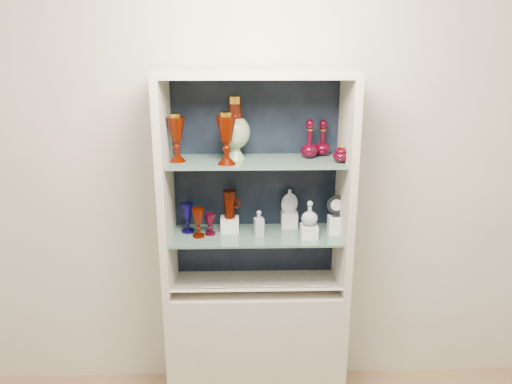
{
  "coord_description": "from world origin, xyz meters",
  "views": [
    {
      "loc": [
        -0.07,
        -1.02,
        2.08
      ],
      "look_at": [
        0.0,
        1.53,
        1.3
      ],
      "focal_mm": 35.0,
      "sensor_mm": 36.0,
      "label": 1
    }
  ],
  "objects_px": {
    "ruby_goblet_tall": "(198,223)",
    "clear_square_bottle": "(259,223)",
    "pedestal_lamp_left": "(176,138)",
    "flat_flask": "(290,201)",
    "ruby_goblet_small": "(210,224)",
    "enamel_urn": "(235,128)",
    "clear_round_decanter": "(310,214)",
    "ruby_decanter_a": "(310,136)",
    "cobalt_goblet": "(187,218)",
    "pedestal_lamp_right": "(226,138)",
    "ruby_pitcher": "(230,204)",
    "lidded_bowl": "(341,153)",
    "ruby_decanter_b": "(323,137)",
    "cameo_medallion": "(336,206)"
  },
  "relations": [
    {
      "from": "lidded_bowl",
      "to": "ruby_goblet_small",
      "type": "xyz_separation_m",
      "value": [
        -0.69,
        0.07,
        -0.41
      ]
    },
    {
      "from": "ruby_goblet_small",
      "to": "clear_round_decanter",
      "type": "xyz_separation_m",
      "value": [
        0.54,
        -0.06,
        0.08
      ]
    },
    {
      "from": "flat_flask",
      "to": "cameo_medallion",
      "type": "distance_m",
      "value": 0.27
    },
    {
      "from": "ruby_goblet_tall",
      "to": "clear_square_bottle",
      "type": "xyz_separation_m",
      "value": [
        0.33,
        0.01,
        -0.01
      ]
    },
    {
      "from": "ruby_decanter_a",
      "to": "ruby_decanter_b",
      "type": "bearing_deg",
      "value": 34.35
    },
    {
      "from": "cobalt_goblet",
      "to": "flat_flask",
      "type": "height_order",
      "value": "flat_flask"
    },
    {
      "from": "ruby_goblet_tall",
      "to": "clear_round_decanter",
      "type": "bearing_deg",
      "value": -2.57
    },
    {
      "from": "pedestal_lamp_right",
      "to": "ruby_pitcher",
      "type": "distance_m",
      "value": 0.42
    },
    {
      "from": "flat_flask",
      "to": "clear_round_decanter",
      "type": "relative_size",
      "value": 1.05
    },
    {
      "from": "cobalt_goblet",
      "to": "lidded_bowl",
      "type": "bearing_deg",
      "value": -7.41
    },
    {
      "from": "pedestal_lamp_left",
      "to": "pedestal_lamp_right",
      "type": "height_order",
      "value": "pedestal_lamp_right"
    },
    {
      "from": "ruby_goblet_tall",
      "to": "flat_flask",
      "type": "relative_size",
      "value": 1.18
    },
    {
      "from": "enamel_urn",
      "to": "pedestal_lamp_left",
      "type": "bearing_deg",
      "value": -168.24
    },
    {
      "from": "pedestal_lamp_right",
      "to": "ruby_decanter_b",
      "type": "bearing_deg",
      "value": 19.27
    },
    {
      "from": "ruby_decanter_b",
      "to": "ruby_pitcher",
      "type": "distance_m",
      "value": 0.63
    },
    {
      "from": "clear_round_decanter",
      "to": "clear_square_bottle",
      "type": "bearing_deg",
      "value": 172.35
    },
    {
      "from": "clear_square_bottle",
      "to": "clear_round_decanter",
      "type": "bearing_deg",
      "value": -7.65
    },
    {
      "from": "ruby_decanter_a",
      "to": "flat_flask",
      "type": "xyz_separation_m",
      "value": [
        -0.09,
        0.06,
        -0.38
      ]
    },
    {
      "from": "ruby_goblet_tall",
      "to": "ruby_goblet_small",
      "type": "distance_m",
      "value": 0.07
    },
    {
      "from": "ruby_decanter_a",
      "to": "cobalt_goblet",
      "type": "xyz_separation_m",
      "value": [
        -0.67,
        -0.0,
        -0.45
      ]
    },
    {
      "from": "flat_flask",
      "to": "clear_round_decanter",
      "type": "height_order",
      "value": "flat_flask"
    },
    {
      "from": "ruby_goblet_tall",
      "to": "lidded_bowl",
      "type": "bearing_deg",
      "value": -2.6
    },
    {
      "from": "ruby_pitcher",
      "to": "clear_round_decanter",
      "type": "xyz_separation_m",
      "value": [
        0.43,
        -0.1,
        -0.02
      ]
    },
    {
      "from": "enamel_urn",
      "to": "lidded_bowl",
      "type": "distance_m",
      "value": 0.57
    },
    {
      "from": "ruby_goblet_small",
      "to": "ruby_pitcher",
      "type": "xyz_separation_m",
      "value": [
        0.11,
        0.05,
        0.1
      ]
    },
    {
      "from": "flat_flask",
      "to": "ruby_pitcher",
      "type": "bearing_deg",
      "value": 176.74
    },
    {
      "from": "clear_round_decanter",
      "to": "ruby_goblet_tall",
      "type": "bearing_deg",
      "value": 177.43
    },
    {
      "from": "pedestal_lamp_left",
      "to": "clear_round_decanter",
      "type": "height_order",
      "value": "pedestal_lamp_left"
    },
    {
      "from": "cobalt_goblet",
      "to": "ruby_goblet_small",
      "type": "bearing_deg",
      "value": -18.05
    },
    {
      "from": "pedestal_lamp_left",
      "to": "ruby_goblet_small",
      "type": "bearing_deg",
      "value": 6.61
    },
    {
      "from": "clear_square_bottle",
      "to": "flat_flask",
      "type": "distance_m",
      "value": 0.23
    },
    {
      "from": "enamel_urn",
      "to": "flat_flask",
      "type": "relative_size",
      "value": 2.39
    },
    {
      "from": "pedestal_lamp_right",
      "to": "cobalt_goblet",
      "type": "bearing_deg",
      "value": 151.1
    },
    {
      "from": "cameo_medallion",
      "to": "ruby_goblet_tall",
      "type": "bearing_deg",
      "value": -176.65
    },
    {
      "from": "ruby_goblet_tall",
      "to": "clear_square_bottle",
      "type": "relative_size",
      "value": 1.12
    },
    {
      "from": "ruby_decanter_a",
      "to": "ruby_pitcher",
      "type": "relative_size",
      "value": 1.5
    },
    {
      "from": "ruby_decanter_a",
      "to": "ruby_goblet_tall",
      "type": "xyz_separation_m",
      "value": [
        -0.6,
        -0.07,
        -0.46
      ]
    },
    {
      "from": "clear_round_decanter",
      "to": "cameo_medallion",
      "type": "relative_size",
      "value": 1.05
    },
    {
      "from": "ruby_decanter_a",
      "to": "ruby_goblet_small",
      "type": "distance_m",
      "value": 0.72
    },
    {
      "from": "ruby_decanter_a",
      "to": "ruby_goblet_tall",
      "type": "distance_m",
      "value": 0.76
    },
    {
      "from": "pedestal_lamp_right",
      "to": "clear_square_bottle",
      "type": "xyz_separation_m",
      "value": [
        0.17,
        0.06,
        -0.48
      ]
    },
    {
      "from": "pedestal_lamp_left",
      "to": "enamel_urn",
      "type": "bearing_deg",
      "value": 11.76
    },
    {
      "from": "lidded_bowl",
      "to": "pedestal_lamp_right",
      "type": "bearing_deg",
      "value": -178.12
    },
    {
      "from": "pedestal_lamp_left",
      "to": "flat_flask",
      "type": "height_order",
      "value": "pedestal_lamp_left"
    },
    {
      "from": "lidded_bowl",
      "to": "ruby_pitcher",
      "type": "bearing_deg",
      "value": 169.22
    },
    {
      "from": "clear_square_bottle",
      "to": "clear_round_decanter",
      "type": "distance_m",
      "value": 0.28
    },
    {
      "from": "flat_flask",
      "to": "clear_round_decanter",
      "type": "bearing_deg",
      "value": -73.02
    },
    {
      "from": "clear_round_decanter",
      "to": "lidded_bowl",
      "type": "bearing_deg",
      "value": -2.71
    },
    {
      "from": "ruby_goblet_tall",
      "to": "ruby_goblet_small",
      "type": "height_order",
      "value": "ruby_goblet_tall"
    },
    {
      "from": "pedestal_lamp_right",
      "to": "ruby_goblet_tall",
      "type": "xyz_separation_m",
      "value": [
        -0.16,
        0.05,
        -0.47
      ]
    }
  ]
}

